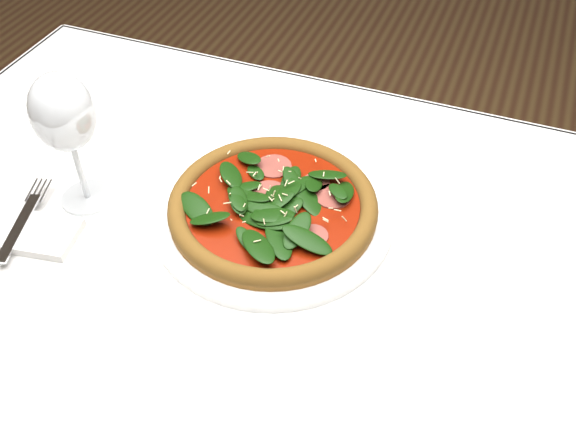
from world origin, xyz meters
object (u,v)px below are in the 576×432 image
at_px(plate, 273,213).
at_px(wine_glass, 63,116).
at_px(pizza, 273,203).
at_px(napkin, 21,232).

bearing_deg(plate, wine_glass, -166.66).
relative_size(pizza, wine_glass, 1.82).
bearing_deg(napkin, pizza, 27.19).
height_order(wine_glass, napkin, wine_glass).
distance_m(pizza, wine_glass, 0.30).
relative_size(wine_glass, napkin, 1.32).
distance_m(plate, napkin, 0.35).
xyz_separation_m(plate, napkin, (-0.31, -0.16, -0.00)).
relative_size(plate, wine_glass, 1.63).
distance_m(plate, wine_glass, 0.31).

